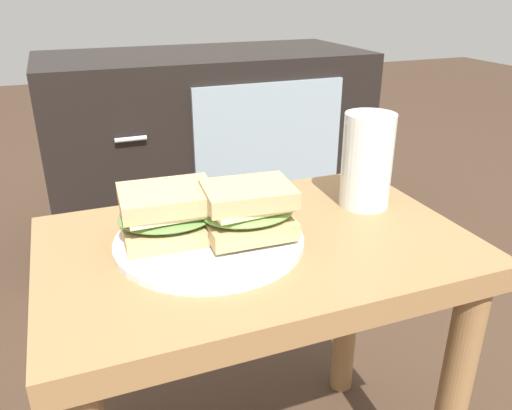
# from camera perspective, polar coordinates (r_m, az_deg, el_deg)

# --- Properties ---
(side_table) EXTENTS (0.56, 0.36, 0.46)m
(side_table) POSITION_cam_1_polar(r_m,az_deg,el_deg) (0.73, 0.07, -10.20)
(side_table) COLOR olive
(side_table) RESTS_ON ground
(tv_cabinet) EXTENTS (0.96, 0.46, 0.58)m
(tv_cabinet) POSITION_cam_1_polar(r_m,az_deg,el_deg) (1.64, -5.39, 6.51)
(tv_cabinet) COLOR black
(tv_cabinet) RESTS_ON ground
(plate) EXTENTS (0.25, 0.25, 0.01)m
(plate) POSITION_cam_1_polar(r_m,az_deg,el_deg) (0.67, -5.22, -3.94)
(plate) COLOR silver
(plate) RESTS_ON side_table
(sandwich_front) EXTENTS (0.13, 0.10, 0.07)m
(sandwich_front) POSITION_cam_1_polar(r_m,az_deg,el_deg) (0.66, -9.75, -0.97)
(sandwich_front) COLOR tan
(sandwich_front) RESTS_ON plate
(sandwich_back) EXTENTS (0.12, 0.09, 0.07)m
(sandwich_back) POSITION_cam_1_polar(r_m,az_deg,el_deg) (0.65, -0.87, -0.57)
(sandwich_back) COLOR tan
(sandwich_back) RESTS_ON plate
(beer_glass) EXTENTS (0.07, 0.07, 0.14)m
(beer_glass) POSITION_cam_1_polar(r_m,az_deg,el_deg) (0.78, 12.29, 4.77)
(beer_glass) COLOR silver
(beer_glass) RESTS_ON side_table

